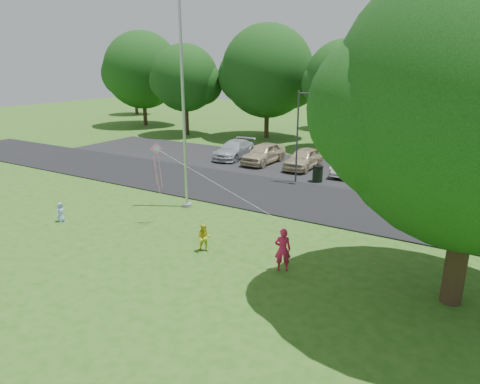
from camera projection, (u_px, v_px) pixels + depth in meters
The scene contains 14 objects.
ground at pixel (179, 260), 15.72m from camera, with size 120.00×120.00×0.00m, color #2D5F19.
park_road at pixel (284, 196), 23.09m from camera, with size 60.00×6.00×0.06m, color black.
parking_strip at pixel (326, 171), 28.42m from camera, with size 42.00×7.00×0.06m, color black.
flagpole at pixel (184, 124), 20.33m from camera, with size 0.50×0.50×10.00m.
street_lamp at pixel (301, 129), 24.80m from camera, with size 1.53×0.25×5.42m.
trash_can at pixel (318, 174), 25.65m from camera, with size 0.65×0.65×1.03m.
big_tree at pixel (476, 109), 11.28m from camera, with size 8.79×8.01×9.96m.
tree_row at pixel (389, 79), 33.14m from camera, with size 64.35×11.94×10.88m.
horizon_trees at pixel (438, 92), 40.24m from camera, with size 77.46×7.20×7.02m.
parked_cars at pixel (329, 161), 28.06m from camera, with size 16.88×4.98×1.44m.
woman at pixel (283, 250), 14.72m from camera, with size 0.57×0.37×1.56m, color #D11B4A.
child_yellow at pixel (204, 238), 16.26m from camera, with size 0.55×0.43×1.12m, color yellow.
child_blue at pixel (61, 212), 19.37m from camera, with size 0.44×0.29×0.90m, color #9AB9EC.
kite at pixel (160, 161), 18.29m from camera, with size 6.88×1.52×2.29m.
Camera 1 is at (9.30, -11.11, 6.96)m, focal length 32.00 mm.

